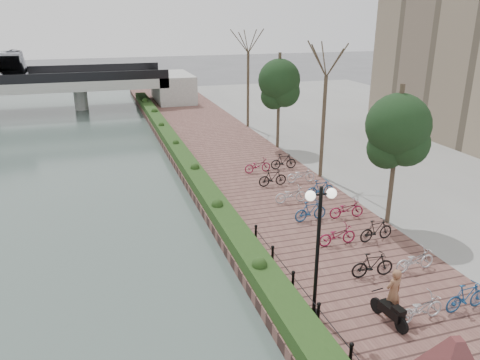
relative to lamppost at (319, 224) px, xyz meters
name	(u,v)px	position (x,y,z in m)	size (l,w,h in m)	color
promenade	(250,179)	(2.49, 13.98, -3.50)	(8.00, 75.00, 0.50)	brown
inland_pavement	(463,156)	(18.49, 13.98, -3.50)	(24.00, 75.00, 0.50)	gray
hedge	(187,163)	(-0.91, 16.48, -2.95)	(1.10, 56.00, 0.60)	#1C3714
chain_fence	(333,334)	(-0.11, -1.52, -2.90)	(0.10, 14.10, 0.70)	black
lamppost	(319,224)	(0.00, 0.00, 0.00)	(1.02, 0.32, 4.47)	black
motorcycle	(389,310)	(2.06, -1.14, -2.81)	(0.44, 1.42, 0.89)	black
pedestrian	(393,293)	(2.37, -0.83, -2.40)	(0.62, 0.41, 1.70)	brown
bicycle_parking	(329,210)	(3.98, 6.61, -2.78)	(2.40, 17.32, 1.00)	silver
street_trees	(352,138)	(6.49, 9.17, -0.07)	(3.20, 37.12, 6.80)	#3B2F23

